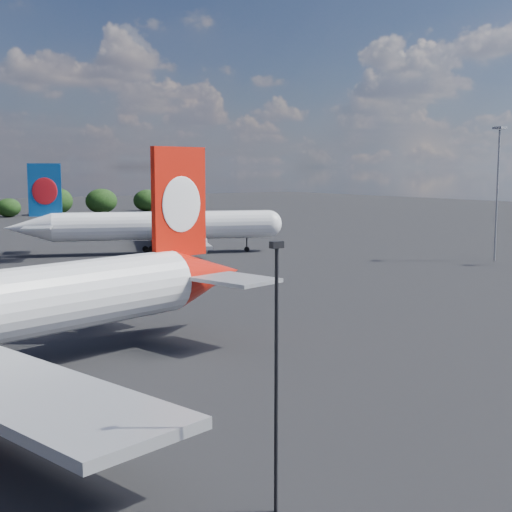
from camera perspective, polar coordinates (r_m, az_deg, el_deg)
china_southern_airliner at (r=120.94m, az=-8.17°, el=2.34°), size 44.37×42.75×15.15m
apron_lamp_post at (r=29.76m, az=1.63°, el=-8.68°), size 0.55×0.30×11.56m
floodlight_mast_near at (r=116.62m, az=18.79°, el=6.25°), size 1.60×1.60×20.68m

